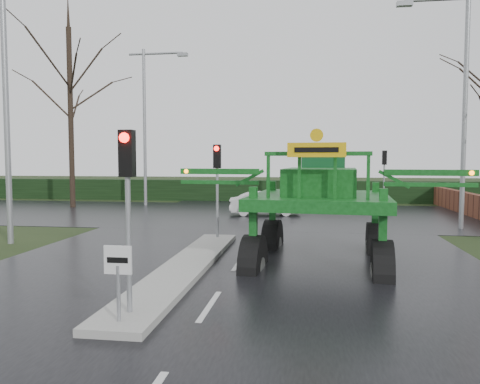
# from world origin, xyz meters

# --- Properties ---
(ground) EXTENTS (140.00, 140.00, 0.00)m
(ground) POSITION_xyz_m (0.00, 0.00, 0.00)
(ground) COLOR black
(ground) RESTS_ON ground
(road_main) EXTENTS (14.00, 80.00, 0.02)m
(road_main) POSITION_xyz_m (0.00, 10.00, 0.00)
(road_main) COLOR black
(road_main) RESTS_ON ground
(road_cross) EXTENTS (80.00, 12.00, 0.02)m
(road_cross) POSITION_xyz_m (0.00, 16.00, 0.01)
(road_cross) COLOR black
(road_cross) RESTS_ON ground
(median_island) EXTENTS (1.20, 10.00, 0.16)m
(median_island) POSITION_xyz_m (-1.30, 3.00, 0.09)
(median_island) COLOR gray
(median_island) RESTS_ON ground
(hedge_row) EXTENTS (44.00, 0.90, 1.50)m
(hedge_row) POSITION_xyz_m (0.00, 24.00, 0.75)
(hedge_row) COLOR black
(hedge_row) RESTS_ON ground
(brick_wall) EXTENTS (0.40, 20.00, 1.20)m
(brick_wall) POSITION_xyz_m (10.50, 16.00, 0.60)
(brick_wall) COLOR #592D1E
(brick_wall) RESTS_ON ground
(keep_left_sign) EXTENTS (0.50, 0.07, 1.35)m
(keep_left_sign) POSITION_xyz_m (-1.30, -1.50, 1.06)
(keep_left_sign) COLOR gray
(keep_left_sign) RESTS_ON ground
(traffic_signal_near) EXTENTS (0.26, 0.33, 3.52)m
(traffic_signal_near) POSITION_xyz_m (-1.30, -1.01, 2.59)
(traffic_signal_near) COLOR gray
(traffic_signal_near) RESTS_ON ground
(traffic_signal_mid) EXTENTS (0.26, 0.33, 3.52)m
(traffic_signal_mid) POSITION_xyz_m (-1.30, 7.49, 2.59)
(traffic_signal_mid) COLOR gray
(traffic_signal_mid) RESTS_ON ground
(traffic_signal_far) EXTENTS (0.26, 0.33, 3.52)m
(traffic_signal_far) POSITION_xyz_m (6.50, 20.01, 2.59)
(traffic_signal_far) COLOR gray
(traffic_signal_far) RESTS_ON ground
(street_light_left_near) EXTENTS (3.85, 0.30, 10.00)m
(street_light_left_near) POSITION_xyz_m (-8.19, 6.00, 5.99)
(street_light_left_near) COLOR gray
(street_light_left_near) RESTS_ON ground
(street_light_right) EXTENTS (3.85, 0.30, 10.00)m
(street_light_right) POSITION_xyz_m (8.19, 12.00, 5.99)
(street_light_right) COLOR gray
(street_light_right) RESTS_ON ground
(street_light_left_far) EXTENTS (3.85, 0.30, 10.00)m
(street_light_left_far) POSITION_xyz_m (-8.19, 20.00, 5.99)
(street_light_left_far) COLOR gray
(street_light_left_far) RESTS_ON ground
(tree_left_far) EXTENTS (7.70, 7.70, 13.26)m
(tree_left_far) POSITION_xyz_m (-12.50, 18.00, 7.15)
(tree_left_far) COLOR black
(tree_left_far) RESTS_ON ground
(crop_sprayer) EXTENTS (8.43, 5.55, 4.72)m
(crop_sprayer) POSITION_xyz_m (0.51, 3.63, 2.23)
(crop_sprayer) COLOR black
(crop_sprayer) RESTS_ON ground
(white_sedan) EXTENTS (3.92, 1.81, 1.24)m
(white_sedan) POSITION_xyz_m (-0.31, 15.65, 0.00)
(white_sedan) COLOR silver
(white_sedan) RESTS_ON ground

